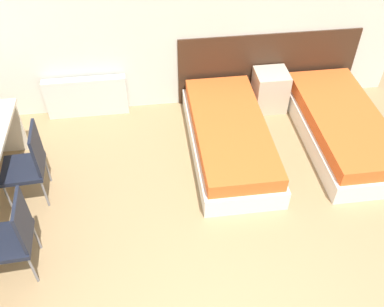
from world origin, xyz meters
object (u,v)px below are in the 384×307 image
at_px(nightstand, 270,90).
at_px(chair_near_notebook, 13,235).
at_px(bed_near_door, 342,128).
at_px(chair_near_laptop, 28,163).
at_px(bed_near_window, 229,138).

xyz_separation_m(nightstand, chair_near_notebook, (-2.98, -2.19, 0.22)).
bearing_deg(bed_near_door, chair_near_laptop, -173.18).
bearing_deg(chair_near_laptop, chair_near_notebook, -92.86).
distance_m(bed_near_door, nightstand, 1.09).
relative_size(bed_near_door, nightstand, 3.69).
relative_size(bed_near_door, chair_near_laptop, 2.21).
relative_size(nightstand, chair_near_laptop, 0.60).
height_order(bed_near_window, nightstand, nightstand).
xyz_separation_m(bed_near_window, chair_near_notebook, (-2.26, -1.37, 0.29)).
relative_size(nightstand, chair_near_notebook, 0.60).
xyz_separation_m(chair_near_laptop, chair_near_notebook, (-0.00, -0.93, 0.00)).
height_order(bed_near_window, chair_near_laptop, chair_near_laptop).
bearing_deg(chair_near_laptop, bed_near_door, 3.97).
bearing_deg(bed_near_door, bed_near_window, 180.00).
bearing_deg(nightstand, bed_near_door, -48.73).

